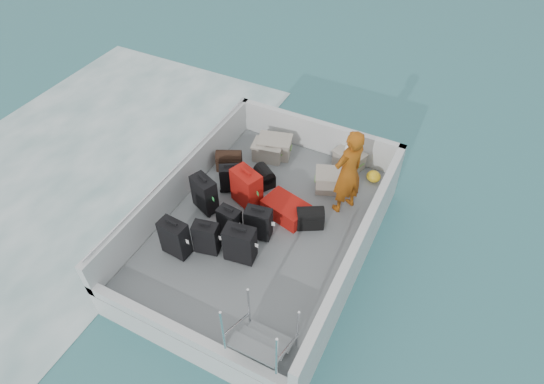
# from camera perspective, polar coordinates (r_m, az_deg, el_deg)

# --- Properties ---
(ground) EXTENTS (160.00, 160.00, 0.00)m
(ground) POSITION_cam_1_polar(r_m,az_deg,el_deg) (8.63, -1.04, -6.91)
(ground) COLOR #1B5A60
(ground) RESTS_ON ground
(wake_foam) EXTENTS (10.00, 10.00, 0.00)m
(wake_foam) POSITION_cam_1_polar(r_m,az_deg,el_deg) (11.05, -23.68, 2.54)
(wake_foam) COLOR white
(wake_foam) RESTS_ON ground
(ferry_hull) EXTENTS (3.60, 5.00, 0.60)m
(ferry_hull) POSITION_cam_1_polar(r_m,az_deg,el_deg) (8.40, -1.06, -5.64)
(ferry_hull) COLOR silver
(ferry_hull) RESTS_ON ground
(deck) EXTENTS (3.30, 4.70, 0.02)m
(deck) POSITION_cam_1_polar(r_m,az_deg,el_deg) (8.16, -1.09, -4.25)
(deck) COLOR slate
(deck) RESTS_ON ferry_hull
(deck_fittings) EXTENTS (3.60, 5.00, 0.90)m
(deck_fittings) POSITION_cam_1_polar(r_m,az_deg,el_deg) (7.58, 0.07, -4.89)
(deck_fittings) COLOR #BABEBE
(deck_fittings) RESTS_ON deck
(suitcase_0) EXTENTS (0.48, 0.29, 0.72)m
(suitcase_0) POSITION_cam_1_polar(r_m,az_deg,el_deg) (7.66, -12.08, -5.72)
(suitcase_0) COLOR black
(suitcase_0) RESTS_ON deck
(suitcase_1) EXTENTS (0.54, 0.43, 0.71)m
(suitcase_1) POSITION_cam_1_polar(r_m,az_deg,el_deg) (8.28, -8.46, -0.27)
(suitcase_1) COLOR black
(suitcase_1) RESTS_ON deck
(suitcase_2) EXTENTS (0.45, 0.40, 0.56)m
(suitcase_2) POSITION_cam_1_polar(r_m,az_deg,el_deg) (8.64, -5.28, 1.70)
(suitcase_2) COLOR black
(suitcase_2) RESTS_ON deck
(suitcase_3) EXTENTS (0.45, 0.32, 0.63)m
(suitcase_3) POSITION_cam_1_polar(r_m,az_deg,el_deg) (7.63, -8.23, -5.75)
(suitcase_3) COLOR black
(suitcase_3) RESTS_ON deck
(suitcase_4) EXTENTS (0.41, 0.27, 0.58)m
(suitcase_4) POSITION_cam_1_polar(r_m,az_deg,el_deg) (7.85, -5.35, -3.77)
(suitcase_4) COLOR black
(suitcase_4) RESTS_ON deck
(suitcase_5) EXTENTS (0.63, 0.51, 0.76)m
(suitcase_5) POSITION_cam_1_polar(r_m,az_deg,el_deg) (8.28, -3.20, 0.47)
(suitcase_5) COLOR #A8110C
(suitcase_5) RESTS_ON deck
(suitcase_6) EXTENTS (0.54, 0.37, 0.69)m
(suitcase_6) POSITION_cam_1_polar(r_m,az_deg,el_deg) (7.45, -4.05, -6.57)
(suitcase_6) COLOR black
(suitcase_6) RESTS_ON deck
(suitcase_7) EXTENTS (0.48, 0.33, 0.62)m
(suitcase_7) POSITION_cam_1_polar(r_m,az_deg,el_deg) (7.77, -1.71, -3.97)
(suitcase_7) COLOR black
(suitcase_7) RESTS_ON deck
(suitcase_8) EXTENTS (0.89, 0.70, 0.31)m
(suitcase_8) POSITION_cam_1_polar(r_m,az_deg,el_deg) (8.21, 1.74, -2.15)
(suitcase_8) COLOR #A8110C
(suitcase_8) RESTS_ON deck
(duffel_0) EXTENTS (0.59, 0.49, 0.32)m
(duffel_0) POSITION_cam_1_polar(r_m,az_deg,el_deg) (9.19, -5.40, 3.85)
(duffel_0) COLOR black
(duffel_0) RESTS_ON deck
(duffel_1) EXTENTS (0.49, 0.47, 0.32)m
(duffel_1) POSITION_cam_1_polar(r_m,az_deg,el_deg) (8.79, -0.97, 1.78)
(duffel_1) COLOR black
(duffel_1) RESTS_ON deck
(duffel_2) EXTENTS (0.56, 0.49, 0.32)m
(duffel_2) POSITION_cam_1_polar(r_m,az_deg,el_deg) (8.07, 4.79, -3.35)
(duffel_2) COLOR black
(duffel_2) RESTS_ON deck
(crate_0) EXTENTS (0.64, 0.50, 0.35)m
(crate_0) POSITION_cam_1_polar(r_m,az_deg,el_deg) (9.37, -0.51, 5.10)
(crate_0) COLOR #9F978A
(crate_0) RESTS_ON deck
(crate_1) EXTENTS (0.74, 0.60, 0.39)m
(crate_1) POSITION_cam_1_polar(r_m,az_deg,el_deg) (9.44, 0.36, 5.64)
(crate_1) COLOR #9F978A
(crate_1) RESTS_ON deck
(crate_2) EXTENTS (0.66, 0.55, 0.34)m
(crate_2) POSITION_cam_1_polar(r_m,az_deg,el_deg) (9.30, 9.64, 3.99)
(crate_2) COLOR #9F978A
(crate_2) RESTS_ON deck
(crate_3) EXTENTS (0.73, 0.62, 0.37)m
(crate_3) POSITION_cam_1_polar(r_m,az_deg,el_deg) (8.75, 7.57, 1.31)
(crate_3) COLOR #9F978A
(crate_3) RESTS_ON deck
(yellow_bag) EXTENTS (0.28, 0.26, 0.22)m
(yellow_bag) POSITION_cam_1_polar(r_m,az_deg,el_deg) (9.11, 12.63, 1.93)
(yellow_bag) COLOR gold
(yellow_bag) RESTS_ON deck
(white_bag) EXTENTS (0.24, 0.24, 0.18)m
(white_bag) POSITION_cam_1_polar(r_m,az_deg,el_deg) (9.14, 9.83, 5.22)
(white_bag) COLOR white
(white_bag) RESTS_ON crate_2
(passenger) EXTENTS (0.67, 0.76, 1.73)m
(passenger) POSITION_cam_1_polar(r_m,az_deg,el_deg) (7.97, 9.53, 2.46)
(passenger) COLOR #CF6413
(passenger) RESTS_ON deck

